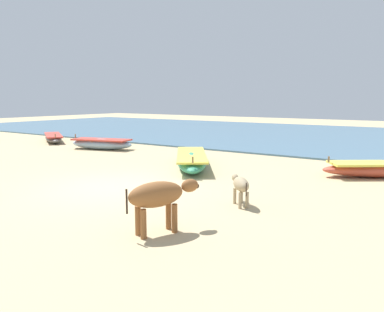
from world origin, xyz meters
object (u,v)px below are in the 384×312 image
at_px(fishing_boat_5, 53,138).
at_px(calf_far_dun, 241,185).
at_px(fishing_boat_3, 191,160).
at_px(fishing_boat_2, 102,144).
at_px(cow_adult_brown, 159,196).

relative_size(fishing_boat_5, calf_far_dun, 4.38).
relative_size(fishing_boat_3, fishing_boat_5, 1.09).
xyz_separation_m(fishing_boat_5, calf_far_dun, (15.43, -6.03, 0.26)).
distance_m(fishing_boat_2, calf_far_dun, 11.70).
xyz_separation_m(fishing_boat_5, cow_adult_brown, (15.03, -8.60, 0.49)).
relative_size(fishing_boat_3, calf_far_dun, 4.76).
bearing_deg(cow_adult_brown, fishing_boat_2, 76.02).
height_order(fishing_boat_2, cow_adult_brown, cow_adult_brown).
height_order(fishing_boat_3, cow_adult_brown, cow_adult_brown).
bearing_deg(calf_far_dun, fishing_boat_3, 3.29).
bearing_deg(calf_far_dun, fishing_boat_5, 24.67).
distance_m(fishing_boat_2, fishing_boat_3, 6.83).
height_order(fishing_boat_2, fishing_boat_5, fishing_boat_2).
bearing_deg(cow_adult_brown, fishing_boat_5, 84.05).
xyz_separation_m(fishing_boat_3, fishing_boat_5, (-11.58, 2.48, -0.05)).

